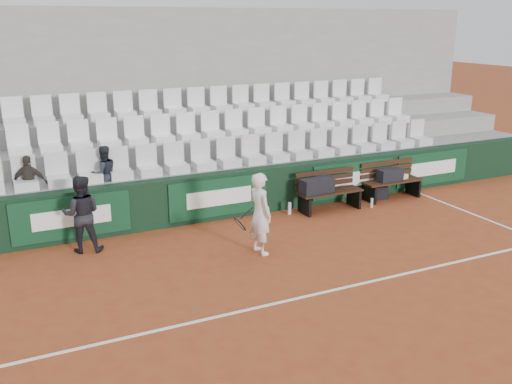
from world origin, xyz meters
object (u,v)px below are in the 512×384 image
sports_bag_right (390,175)px  sports_bag_ground (376,192)px  water_bottle_near (290,208)px  spectator_c (103,152)px  bench_right (392,189)px  sports_bag_left (317,186)px  bench_left (330,201)px  spectator_b (27,160)px  ball_kid (82,214)px  tennis_player (260,214)px  water_bottle_far (372,203)px

sports_bag_right → sports_bag_ground: 0.53m
water_bottle_near → spectator_c: bearing=165.8°
bench_right → sports_bag_left: sports_bag_left is taller
sports_bag_right → water_bottle_near: size_ratio=2.27×
bench_left → water_bottle_near: 0.96m
sports_bag_left → spectator_b: spectator_b is taller
ball_kid → water_bottle_near: bearing=-162.3°
water_bottle_near → ball_kid: size_ratio=0.19×
water_bottle_near → tennis_player: tennis_player is taller
spectator_b → bench_left: bearing=-174.2°
sports_bag_right → water_bottle_far: 0.98m
bench_right → sports_bag_right: (-0.08, 0.00, 0.37)m
ball_kid → spectator_c: spectator_c is taller
sports_bag_ground → water_bottle_far: bearing=-133.9°
water_bottle_far → spectator_c: bearing=166.7°
sports_bag_left → sports_bag_right: bearing=2.9°
bench_left → spectator_c: bearing=167.0°
bench_left → ball_kid: (-5.37, -0.06, 0.49)m
bench_left → water_bottle_far: bench_left is taller
sports_bag_right → spectator_b: (-7.86, 0.97, 0.95)m
sports_bag_ground → water_bottle_far: size_ratio=2.29×
spectator_c → tennis_player: bearing=120.0°
sports_bag_ground → spectator_c: bearing=172.4°
tennis_player → sports_bag_right: bearing=21.5°
sports_bag_ground → bench_left: bearing=-169.9°
sports_bag_left → sports_bag_right: 2.08m
bench_right → sports_bag_right: 0.38m
ball_kid → sports_bag_ground: bearing=-162.1°
water_bottle_far → ball_kid: size_ratio=0.15×
sports_bag_left → ball_kid: ball_kid is taller
sports_bag_ground → tennis_player: size_ratio=0.33×
bench_left → sports_bag_ground: bench_left is taller
water_bottle_near → ball_kid: bearing=-177.4°
bench_left → bench_right: bearing=3.8°
water_bottle_near → water_bottle_far: size_ratio=1.22×
sports_bag_ground → tennis_player: 4.37m
water_bottle_near → water_bottle_far: bearing=-11.5°
tennis_player → spectator_b: bearing=144.3°
bench_left → bench_right: 1.82m
bench_left → water_bottle_far: 1.01m
sports_bag_left → water_bottle_far: 1.43m
bench_left → ball_kid: ball_kid is taller
spectator_c → sports_bag_ground: bearing=162.0°
sports_bag_ground → spectator_c: spectator_c is taller
bench_left → sports_bag_left: sports_bag_left is taller
sports_bag_ground → ball_kid: size_ratio=0.35×
bench_right → sports_bag_ground: bearing=158.1°
water_bottle_near → spectator_c: spectator_c is taller
water_bottle_far → tennis_player: tennis_player is taller
sports_bag_left → ball_kid: size_ratio=0.53×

